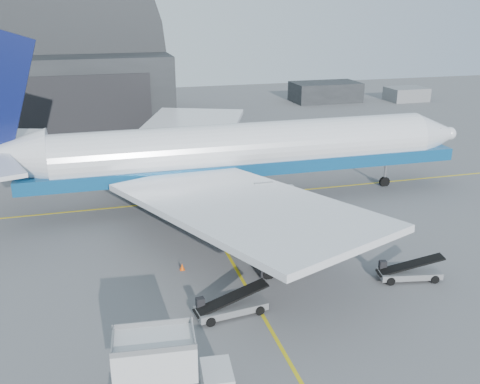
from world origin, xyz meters
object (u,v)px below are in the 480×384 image
object	(u,v)px
catering_truck	(166,374)
belt_loader_a	(230,306)
belt_loader_b	(409,272)
airliner	(227,152)
pushback_tug	(282,261)

from	to	relation	value
catering_truck	belt_loader_a	size ratio (longest dim) A/B	1.22
belt_loader_a	belt_loader_b	distance (m)	14.34
belt_loader_a	belt_loader_b	world-z (taller)	belt_loader_a
belt_loader_b	airliner	bearing A→B (deg)	124.86
belt_loader_a	airliner	bearing A→B (deg)	68.95
catering_truck	airliner	bearing A→B (deg)	75.36
airliner	belt_loader_b	xyz separation A→B (m)	(9.09, -20.14, -4.77)
pushback_tug	belt_loader_a	world-z (taller)	belt_loader_a
belt_loader_a	pushback_tug	bearing A→B (deg)	35.53
airliner	pushback_tug	xyz separation A→B (m)	(0.37, -16.09, -4.64)
pushback_tug	belt_loader_a	size ratio (longest dim) A/B	0.79
airliner	belt_loader_a	distance (m)	22.39
catering_truck	pushback_tug	bearing A→B (deg)	55.11
airliner	belt_loader_b	bearing A→B (deg)	-65.71
airliner	belt_loader_b	distance (m)	22.60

